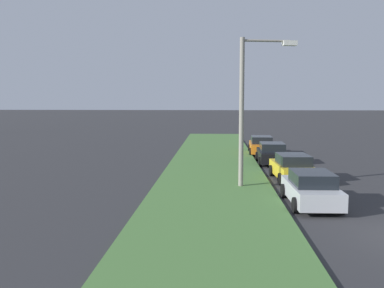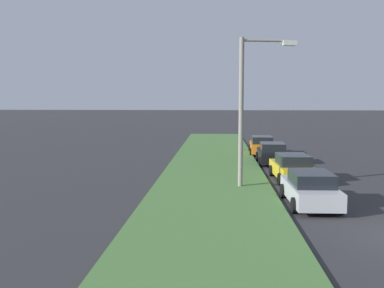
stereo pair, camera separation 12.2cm
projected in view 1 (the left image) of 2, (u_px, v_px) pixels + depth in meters
grass_median at (213, 179)px, 24.41m from camera, size 60.00×6.00×0.12m
parked_car_silver at (311, 189)px, 18.56m from camera, size 4.33×2.08×1.47m
parked_car_yellow at (292, 168)px, 24.18m from camera, size 4.39×2.19×1.47m
parked_car_black at (272, 153)px, 30.37m from camera, size 4.34×2.09×1.47m
parked_car_orange at (261, 145)px, 35.58m from camera, size 4.36×2.14×1.47m
streetlight at (249, 101)px, 21.80m from camera, size 0.78×2.86×7.50m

